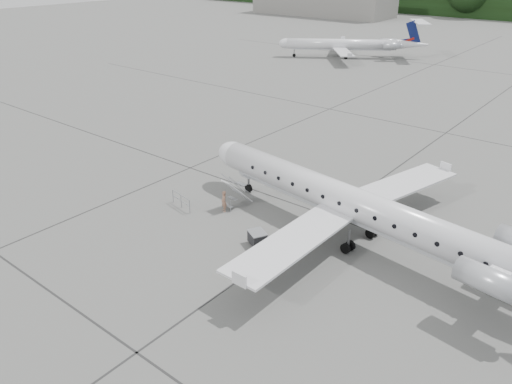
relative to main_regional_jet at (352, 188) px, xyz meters
The scene contains 7 objects.
ground 6.25m from the main_regional_jet, 64.53° to the right, with size 320.00×320.00×0.00m, color #5F5F5C.
main_regional_jet is the anchor object (origin of this frame).
airstair 8.77m from the main_regional_jet, behind, with size 0.85×2.18×2.22m, color silver, non-canonical shape.
passenger 9.25m from the main_regional_jet, 165.42° to the right, with size 0.56×0.37×1.54m, color #966851.
safety_railing 12.25m from the main_regional_jet, 161.76° to the right, with size 2.20×0.08×1.00m, color gray, non-canonical shape.
baggage_cart 6.55m from the main_regional_jet, 133.05° to the right, with size 1.11×0.90×0.96m, color black, non-canonical shape.
bg_regional_left 60.71m from the main_regional_jet, 120.58° to the left, with size 23.67×17.04×6.21m, color silver, non-canonical shape.
Camera 1 is at (10.36, -20.25, 16.38)m, focal length 35.00 mm.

